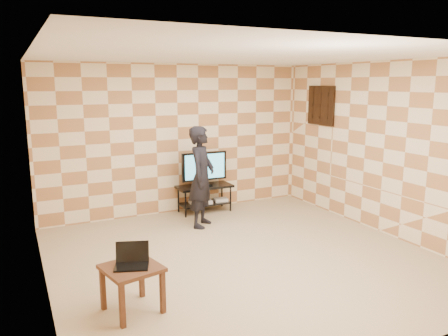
{
  "coord_description": "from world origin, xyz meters",
  "views": [
    {
      "loc": [
        -2.73,
        -4.96,
        2.36
      ],
      "look_at": [
        0.0,
        0.6,
        1.15
      ],
      "focal_mm": 35.0,
      "sensor_mm": 36.0,
      "label": 1
    }
  ],
  "objects": [
    {
      "name": "wall_right",
      "position": [
        2.5,
        0.0,
        1.35
      ],
      "size": [
        0.02,
        5.0,
        2.7
      ],
      "primitive_type": "cube",
      "color": "beige",
      "rests_on": "ground"
    },
    {
      "name": "wall_art",
      "position": [
        2.47,
        1.55,
        1.95
      ],
      "size": [
        0.04,
        0.72,
        0.72
      ],
      "color": "black",
      "rests_on": "wall_right"
    },
    {
      "name": "tv_stand",
      "position": [
        0.4,
        2.24,
        0.37
      ],
      "size": [
        1.02,
        0.46,
        0.5
      ],
      "color": "black",
      "rests_on": "floor"
    },
    {
      "name": "wall_front",
      "position": [
        0.0,
        -2.5,
        1.35
      ],
      "size": [
        5.0,
        0.02,
        2.7
      ],
      "primitive_type": "cube",
      "color": "beige",
      "rests_on": "ground"
    },
    {
      "name": "game_console",
      "position": [
        0.72,
        2.2,
        0.2
      ],
      "size": [
        0.27,
        0.22,
        0.06
      ],
      "primitive_type": "cube",
      "rotation": [
        0.0,
        0.0,
        -0.18
      ],
      "color": "silver",
      "rests_on": "tv_stand"
    },
    {
      "name": "wall_back",
      "position": [
        0.0,
        2.5,
        1.35
      ],
      "size": [
        5.0,
        0.02,
        2.7
      ],
      "primitive_type": "cube",
      "color": "beige",
      "rests_on": "ground"
    },
    {
      "name": "ceiling",
      "position": [
        0.0,
        0.0,
        2.7
      ],
      "size": [
        5.0,
        5.0,
        0.02
      ],
      "primitive_type": "cube",
      "color": "white",
      "rests_on": "wall_back"
    },
    {
      "name": "dvd_player",
      "position": [
        0.31,
        2.23,
        0.21
      ],
      "size": [
        0.42,
        0.32,
        0.07
      ],
      "primitive_type": "cube",
      "rotation": [
        0.0,
        0.0,
        -0.11
      ],
      "color": "silver",
      "rests_on": "tv_stand"
    },
    {
      "name": "person",
      "position": [
        0.04,
        1.51,
        0.84
      ],
      "size": [
        0.71,
        0.72,
        1.68
      ],
      "primitive_type": "imported",
      "rotation": [
        0.0,
        0.0,
        0.85
      ],
      "color": "black",
      "rests_on": "floor"
    },
    {
      "name": "side_table",
      "position": [
        -1.73,
        -0.75,
        0.41
      ],
      "size": [
        0.65,
        0.65,
        0.5
      ],
      "color": "#3B2012",
      "rests_on": "floor"
    },
    {
      "name": "tv",
      "position": [
        0.4,
        2.23,
        0.85
      ],
      "size": [
        0.86,
        0.17,
        0.63
      ],
      "color": "black",
      "rests_on": "tv_stand"
    },
    {
      "name": "floor",
      "position": [
        0.0,
        0.0,
        0.0
      ],
      "size": [
        5.0,
        5.0,
        0.0
      ],
      "primitive_type": "plane",
      "color": "tan",
      "rests_on": "ground"
    },
    {
      "name": "laptop",
      "position": [
        -1.71,
        -0.72,
        0.55
      ],
      "size": [
        0.41,
        0.37,
        0.23
      ],
      "color": "black",
      "rests_on": "side_table"
    },
    {
      "name": "wall_left",
      "position": [
        -2.5,
        0.0,
        1.35
      ],
      "size": [
        0.02,
        5.0,
        2.7
      ],
      "primitive_type": "cube",
      "color": "beige",
      "rests_on": "ground"
    }
  ]
}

